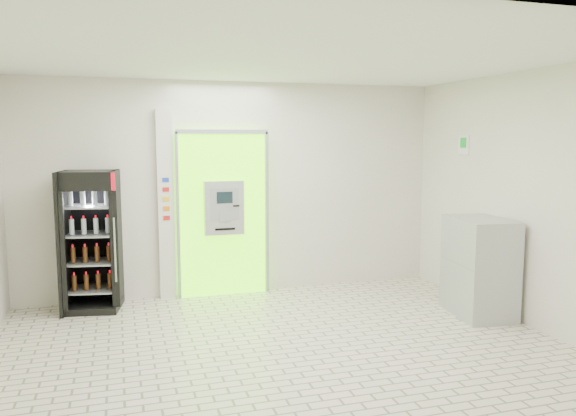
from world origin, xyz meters
name	(u,v)px	position (x,y,z in m)	size (l,w,h in m)	color
ground	(286,354)	(0.00, 0.00, 0.00)	(6.00, 6.00, 0.00)	beige
room_shell	(286,176)	(0.00, 0.00, 1.84)	(6.00, 6.00, 6.00)	silver
atm_assembly	(223,213)	(-0.20, 2.41, 1.17)	(1.30, 0.24, 2.33)	#6AFE07
pillar	(166,205)	(-0.98, 2.45, 1.30)	(0.22, 0.11, 2.60)	silver
beverage_cooler	(91,244)	(-1.96, 2.20, 0.87)	(0.77, 0.73, 1.80)	black
steel_cabinet	(479,267)	(2.68, 0.53, 0.61)	(0.73, 0.99, 1.23)	#A6A8AD
exit_sign	(464,145)	(2.99, 1.40, 2.12)	(0.02, 0.22, 0.26)	white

